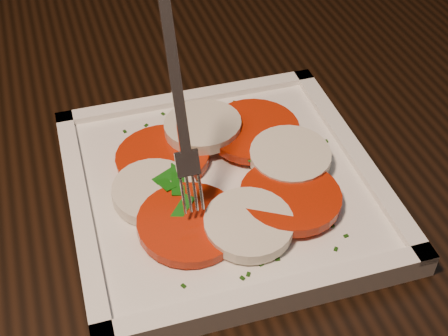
# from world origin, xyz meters

# --- Properties ---
(table) EXTENTS (1.27, 0.92, 0.75)m
(table) POSITION_xyz_m (-0.27, -0.08, 0.65)
(table) COLOR black
(table) RESTS_ON ground
(plate) EXTENTS (0.26, 0.26, 0.01)m
(plate) POSITION_xyz_m (-0.37, -0.16, 0.76)
(plate) COLOR white
(plate) RESTS_ON table
(caprese_salad) EXTENTS (0.19, 0.20, 0.02)m
(caprese_salad) POSITION_xyz_m (-0.37, -0.16, 0.77)
(caprese_salad) COLOR red
(caprese_salad) RESTS_ON plate
(fork) EXTENTS (0.03, 0.06, 0.14)m
(fork) POSITION_xyz_m (-0.40, -0.17, 0.86)
(fork) COLOR white
(fork) RESTS_ON caprese_salad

